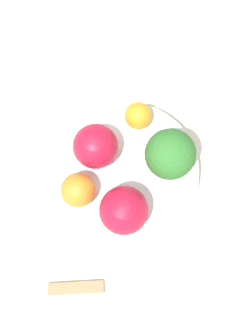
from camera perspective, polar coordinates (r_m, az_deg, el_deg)
The scene contains 9 objects.
ground_plane at distance 0.68m, azimuth 0.00°, elevation -1.61°, with size 6.00×6.00×0.00m, color gray.
table_surface at distance 0.67m, azimuth 0.00°, elevation -1.41°, with size 1.20×1.20×0.02m.
bowl at distance 0.64m, azimuth 0.00°, elevation -0.74°, with size 0.19×0.19×0.04m.
broccoli at distance 0.58m, azimuth 5.35°, elevation 1.98°, with size 0.06×0.06×0.08m.
apple_red at distance 0.60m, azimuth -3.74°, elevation 2.66°, with size 0.06×0.06×0.06m.
apple_green at distance 0.57m, azimuth -0.26°, elevation -5.18°, with size 0.06×0.06×0.06m.
orange_front at distance 0.62m, azimuth 1.47°, elevation 6.40°, with size 0.04×0.04×0.04m.
orange_back at distance 0.59m, azimuth -5.88°, elevation -2.69°, with size 0.04×0.04×0.04m.
spoon at distance 0.64m, azimuth -6.14°, elevation -14.33°, with size 0.02×0.08×0.01m.
Camera 1 is at (0.15, -0.02, 0.66)m, focal length 50.00 mm.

